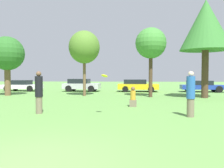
{
  "coord_description": "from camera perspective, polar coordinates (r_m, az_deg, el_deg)",
  "views": [
    {
      "loc": [
        1.98,
        -4.3,
        1.76
      ],
      "look_at": [
        1.2,
        5.97,
        1.38
      ],
      "focal_mm": 36.56,
      "sensor_mm": 36.0,
      "label": 1
    }
  ],
  "objects": [
    {
      "name": "parked_car_yellow",
      "position": [
        24.9,
        6.36,
        -0.32
      ],
      "size": [
        4.4,
        2.2,
        1.32
      ],
      "rotation": [
        0.0,
        0.0,
        -0.04
      ],
      "color": "gold",
      "rests_on": "ground"
    },
    {
      "name": "tree_1",
      "position": [
        19.84,
        -6.95,
        9.06
      ],
      "size": [
        2.64,
        2.64,
        5.58
      ],
      "color": "brown",
      "rests_on": "ground"
    },
    {
      "name": "frisbee",
      "position": [
        9.97,
        -1.9,
        2.05
      ],
      "size": [
        0.3,
        0.27,
        0.17
      ],
      "color": "yellow"
    },
    {
      "name": "tree_2",
      "position": [
        19.01,
        9.68,
        9.88
      ],
      "size": [
        2.5,
        2.5,
        5.63
      ],
      "color": "#473323",
      "rests_on": "ground"
    },
    {
      "name": "parked_car_silver",
      "position": [
        25.45,
        -7.72,
        -0.19
      ],
      "size": [
        4.07,
        2.21,
        1.38
      ],
      "rotation": [
        0.0,
        0.0,
        -0.04
      ],
      "color": "#B2B2B7",
      "rests_on": "ground"
    },
    {
      "name": "person_catcher",
      "position": [
        10.21,
        19.07,
        -2.35
      ],
      "size": [
        0.36,
        0.36,
        1.94
      ],
      "rotation": [
        0.0,
        0.0,
        3.09
      ],
      "color": "#726651",
      "rests_on": "ground"
    },
    {
      "name": "parked_car_white",
      "position": [
        27.72,
        -21.71,
        -0.29
      ],
      "size": [
        4.38,
        2.11,
        1.23
      ],
      "rotation": [
        0.0,
        0.0,
        -0.04
      ],
      "color": "silver",
      "rests_on": "ground"
    },
    {
      "name": "ground_plane",
      "position": [
        5.05,
        -20.12,
        -18.42
      ],
      "size": [
        120.0,
        120.0,
        0.0
      ],
      "primitive_type": "plane",
      "color": "#5B8E42"
    },
    {
      "name": "person_thrower",
      "position": [
        11.03,
        -17.81,
        -1.94
      ],
      "size": [
        0.35,
        0.35,
        1.96
      ],
      "rotation": [
        0.0,
        0.0,
        -0.05
      ],
      "color": "#726651",
      "rests_on": "ground"
    },
    {
      "name": "tree_0",
      "position": [
        22.02,
        -24.74,
        6.79
      ],
      "size": [
        2.94,
        2.94,
        5.15
      ],
      "color": "brown",
      "rests_on": "ground"
    },
    {
      "name": "tree_3",
      "position": [
        19.63,
        22.38,
        13.32
      ],
      "size": [
        3.93,
        3.93,
        7.64
      ],
      "color": "#473323",
      "rests_on": "ground"
    },
    {
      "name": "bystander_sitting",
      "position": [
        12.91,
        5.26,
        -3.56
      ],
      "size": [
        0.4,
        0.33,
        1.13
      ],
      "color": "#726651",
      "rests_on": "ground"
    },
    {
      "name": "parked_car_blue",
      "position": [
        26.05,
        21.51,
        -0.44
      ],
      "size": [
        4.57,
        2.09,
        1.21
      ],
      "rotation": [
        0.0,
        0.0,
        -0.04
      ],
      "color": "#1E389E",
      "rests_on": "ground"
    }
  ]
}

